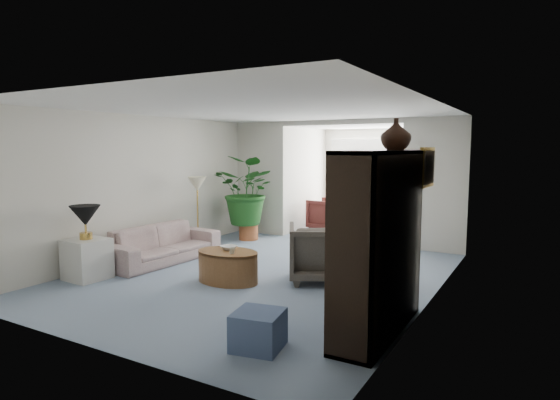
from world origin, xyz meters
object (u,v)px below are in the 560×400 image
Objects in this scene: framed_picture at (428,167)px; sofa at (162,244)px; coffee_cup at (232,251)px; sunroom_chair_blue at (392,220)px; table_lamp at (85,216)px; wingback_chair at (320,252)px; floor_lamp at (197,184)px; sunroom_chair_maroon at (329,214)px; cabinet_urn at (396,134)px; coffee_table at (228,266)px; end_table at (87,259)px; coffee_bowl at (229,248)px; sunroom_table at (370,217)px; ottoman at (258,330)px; entertainment_cabinet at (379,243)px; plant_pot at (249,232)px; side_table_dark at (373,261)px.

framed_picture is 0.24× the size of sofa.
sunroom_chair_blue is (0.89, 4.73, -0.13)m from coffee_cup.
table_lamp is 0.48× the size of wingback_chair.
floor_lamp is at bearing 141.89° from sunroom_chair_blue.
sunroom_chair_blue is at bearing 94.51° from sunroom_chair_maroon.
cabinet_urn is at bearing -110.48° from framed_picture.
coffee_cup reaches higher than coffee_table.
end_table is 6.50× the size of coffee_cup.
framed_picture is 1.39× the size of floor_lamp.
coffee_table is (1.82, -1.53, -1.02)m from floor_lamp.
end_table reaches higher than coffee_table.
table_lamp reaches higher than wingback_chair.
sunroom_chair_blue is at bearing 76.48° from coffee_bowl.
sunroom_table is (-0.75, 0.75, -0.08)m from sunroom_chair_blue.
wingback_chair is 2.49m from ottoman.
entertainment_cabinet reaches higher than floor_lamp.
sunroom_table reaches higher than plant_pot.
coffee_cup is at bearing 177.28° from cabinet_urn.
coffee_bowl is 0.58× the size of plant_pot.
sofa is at bearing 171.21° from cabinet_urn.
framed_picture reaches higher than side_table_dark.
floor_lamp is 2.40m from coffee_bowl.
entertainment_cabinet is at bearing 104.40° from wingback_chair.
entertainment_cabinet is (2.47, -0.71, 0.73)m from coffee_table.
cabinet_urn is at bearing -68.72° from sunroom_table.
coffee_cup is 0.16× the size of sunroom_table.
sunroom_table is (2.11, 3.86, -0.97)m from floor_lamp.
framed_picture reaches higher than ottoman.
plant_pot is 0.48× the size of sunroom_chair_maroon.
entertainment_cabinet reaches higher than coffee_bowl.
sunroom_table is at bearing 55.80° from plant_pot.
end_table is 4.41m from entertainment_cabinet.
coffee_table is 2.37× the size of plant_pot.
coffee_table is 3.09m from cabinet_urn.
coffee_table is at bearing 175.13° from cabinet_urn.
side_table_dark is 3.68m from sunroom_chair_blue.
framed_picture is 0.76m from cabinet_urn.
wingback_chair reaches higher than sunroom_chair_blue.
coffee_table is (1.89, 0.92, -0.07)m from end_table.
plant_pot is (0.40, 3.69, -0.14)m from end_table.
sofa is 3.71× the size of sunroom_table.
coffee_cup is 0.11× the size of sunroom_chair_maroon.
entertainment_cabinet reaches higher than sunroom_chair_maroon.
side_table_dark is (3.71, 1.96, -0.64)m from table_lamp.
cabinet_urn is (0.65, -1.25, 1.77)m from side_table_dark.
coffee_bowl is 2.69m from entertainment_cabinet.
coffee_table is at bearing 4.98° from wingback_chair.
table_lamp is 0.46× the size of coffee_table.
sunroom_table is at bearing 111.28° from cabinet_urn.
side_table_dark is 0.74× the size of sunroom_chair_maroon.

